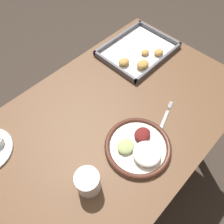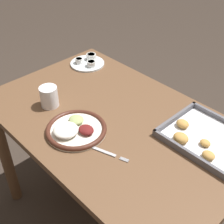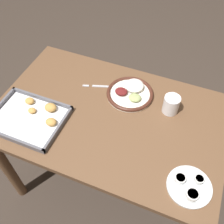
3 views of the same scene
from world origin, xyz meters
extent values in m
plane|color=#382D26|center=(0.00, 0.00, 0.00)|extent=(8.00, 8.00, 0.00)
cube|color=brown|center=(0.00, 0.00, 0.72)|extent=(1.15, 0.73, 0.03)
cylinder|color=brown|center=(-0.52, -0.32, 0.35)|extent=(0.06, 0.06, 0.70)
cylinder|color=brown|center=(0.52, -0.32, 0.35)|extent=(0.06, 0.06, 0.70)
cylinder|color=brown|center=(0.52, 0.32, 0.35)|extent=(0.06, 0.06, 0.70)
cylinder|color=white|center=(-0.05, -0.17, 0.74)|extent=(0.24, 0.24, 0.01)
torus|color=#472319|center=(-0.05, -0.17, 0.75)|extent=(0.25, 0.25, 0.02)
ellipsoid|color=white|center=(-0.06, -0.21, 0.76)|extent=(0.10, 0.10, 0.04)
ellipsoid|color=maroon|center=(-0.01, -0.15, 0.76)|extent=(0.07, 0.06, 0.03)
ellipsoid|color=#9EAD6B|center=(-0.09, -0.14, 0.76)|extent=(0.07, 0.06, 0.02)
cube|color=#B2B2B7|center=(0.09, -0.17, 0.74)|extent=(0.14, 0.06, 0.00)
cylinder|color=#B2B2B7|center=(0.20, -0.14, 0.74)|extent=(0.03, 0.01, 0.00)
cylinder|color=#B2B2B7|center=(0.20, -0.14, 0.74)|extent=(0.03, 0.01, 0.00)
cylinder|color=#B2B2B7|center=(0.20, -0.14, 0.74)|extent=(0.03, 0.01, 0.00)
cylinder|color=#B2B2B7|center=(0.19, -0.13, 0.74)|extent=(0.03, 0.01, 0.00)
cylinder|color=silver|center=(-0.44, 0.22, 0.74)|extent=(0.18, 0.18, 0.01)
cylinder|color=silver|center=(-0.46, 0.26, 0.76)|extent=(0.05, 0.05, 0.03)
cylinder|color=#593319|center=(-0.46, 0.26, 0.77)|extent=(0.04, 0.04, 0.01)
cylinder|color=silver|center=(-0.47, 0.19, 0.76)|extent=(0.04, 0.04, 0.03)
cylinder|color=#B22819|center=(-0.47, 0.19, 0.77)|extent=(0.03, 0.03, 0.01)
cylinder|color=silver|center=(-0.40, 0.22, 0.76)|extent=(0.05, 0.05, 0.03)
cylinder|color=#C67F23|center=(-0.40, 0.22, 0.77)|extent=(0.04, 0.04, 0.01)
cube|color=#595960|center=(0.36, 0.18, 0.74)|extent=(0.36, 0.28, 0.01)
cube|color=silver|center=(0.36, 0.18, 0.74)|extent=(0.33, 0.26, 0.00)
cube|color=#595960|center=(0.36, 0.04, 0.75)|extent=(0.36, 0.01, 0.02)
cube|color=#595960|center=(0.36, 0.31, 0.75)|extent=(0.36, 0.01, 0.02)
cube|color=#595960|center=(0.18, 0.18, 0.75)|extent=(0.01, 0.28, 0.02)
ellipsoid|color=#C18E47|center=(0.23, 0.16, 0.76)|extent=(0.05, 0.05, 0.03)
ellipsoid|color=#C18E47|center=(0.36, 0.13, 0.75)|extent=(0.04, 0.04, 0.02)
ellipsoid|color=#C18E47|center=(0.40, 0.08, 0.76)|extent=(0.05, 0.04, 0.03)
ellipsoid|color=#C18E47|center=(0.28, 0.08, 0.76)|extent=(0.06, 0.05, 0.03)
cylinder|color=white|center=(-0.27, -0.14, 0.78)|extent=(0.08, 0.08, 0.09)
camera|label=1|loc=(-0.36, -0.33, 1.48)|focal=35.00mm
camera|label=2|loc=(0.74, -0.72, 1.57)|focal=50.00mm
camera|label=3|loc=(-0.32, 0.74, 1.75)|focal=42.00mm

